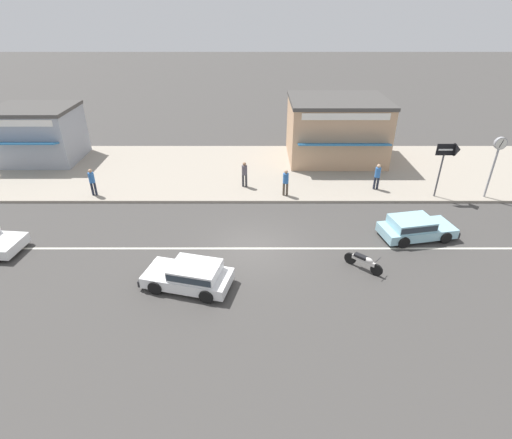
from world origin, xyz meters
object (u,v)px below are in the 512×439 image
(hatchback_white_3, at_px, (192,275))
(pedestrian_mid_kerb, at_px, (93,180))
(motorcycle_0, at_px, (365,262))
(arrow_signboard, at_px, (455,152))
(hatchback_pale_blue_0, at_px, (416,227))
(street_clock, at_px, (499,153))
(pedestrian_far_end, at_px, (379,175))
(shopfront_corner_warung, at_px, (337,129))
(pedestrian_by_shop, at_px, (246,173))
(shopfront_mid_block, at_px, (40,134))
(pedestrian_near_clock, at_px, (287,181))

(hatchback_white_3, xyz_separation_m, pedestrian_mid_kerb, (-7.11, 8.62, 0.55))
(motorcycle_0, relative_size, arrow_signboard, 0.44)
(hatchback_pale_blue_0, xyz_separation_m, motorcycle_0, (-3.21, -2.77, -0.17))
(hatchback_white_3, height_order, street_clock, street_clock)
(pedestrian_mid_kerb, xyz_separation_m, pedestrian_far_end, (17.39, 0.87, -0.02))
(shopfront_corner_warung, bearing_deg, pedestrian_mid_kerb, -157.25)
(motorcycle_0, distance_m, pedestrian_mid_kerb, 16.46)
(street_clock, height_order, pedestrian_mid_kerb, street_clock)
(pedestrian_by_shop, height_order, shopfront_mid_block, shopfront_mid_block)
(hatchback_white_3, relative_size, pedestrian_mid_kerb, 2.38)
(hatchback_white_3, xyz_separation_m, shopfront_corner_warung, (8.59, 15.20, 1.74))
(pedestrian_by_shop, bearing_deg, pedestrian_far_end, -2.66)
(pedestrian_mid_kerb, height_order, pedestrian_by_shop, pedestrian_mid_kerb)
(street_clock, bearing_deg, pedestrian_by_shop, 174.14)
(pedestrian_mid_kerb, distance_m, pedestrian_far_end, 17.41)
(hatchback_white_3, height_order, shopfront_mid_block, shopfront_mid_block)
(arrow_signboard, height_order, pedestrian_by_shop, arrow_signboard)
(arrow_signboard, relative_size, shopfront_mid_block, 0.60)
(arrow_signboard, height_order, shopfront_corner_warung, shopfront_corner_warung)
(shopfront_mid_block, bearing_deg, shopfront_corner_warung, 1.17)
(motorcycle_0, bearing_deg, pedestrian_by_shop, 122.51)
(motorcycle_0, relative_size, shopfront_mid_block, 0.26)
(arrow_signboard, distance_m, pedestrian_near_clock, 9.76)
(hatchback_pale_blue_0, height_order, hatchback_white_3, same)
(hatchback_white_3, bearing_deg, pedestrian_near_clock, 62.19)
(hatchback_white_3, distance_m, pedestrian_near_clock, 9.72)
(hatchback_pale_blue_0, distance_m, shopfront_corner_warung, 11.59)
(hatchback_white_3, relative_size, street_clock, 1.08)
(street_clock, height_order, pedestrian_by_shop, street_clock)
(pedestrian_far_end, bearing_deg, pedestrian_mid_kerb, -177.12)
(hatchback_pale_blue_0, xyz_separation_m, pedestrian_near_clock, (-6.25, 4.63, 0.52))
(hatchback_white_3, xyz_separation_m, street_clock, (16.59, 8.38, 2.37))
(street_clock, distance_m, pedestrian_by_shop, 14.76)
(hatchback_white_3, height_order, pedestrian_near_clock, pedestrian_near_clock)
(pedestrian_mid_kerb, xyz_separation_m, shopfront_corner_warung, (15.71, 6.59, 1.20))
(hatchback_white_3, bearing_deg, shopfront_mid_block, 131.38)
(arrow_signboard, bearing_deg, street_clock, -1.27)
(pedestrian_mid_kerb, height_order, shopfront_mid_block, shopfront_mid_block)
(hatchback_pale_blue_0, height_order, shopfront_corner_warung, shopfront_corner_warung)
(hatchback_pale_blue_0, height_order, pedestrian_near_clock, pedestrian_near_clock)
(shopfront_mid_block, bearing_deg, motorcycle_0, -33.43)
(pedestrian_near_clock, distance_m, pedestrian_far_end, 5.82)
(pedestrian_near_clock, height_order, shopfront_corner_warung, shopfront_corner_warung)
(hatchback_pale_blue_0, relative_size, street_clock, 1.08)
(street_clock, relative_size, pedestrian_near_clock, 2.26)
(shopfront_mid_block, bearing_deg, hatchback_pale_blue_0, -24.45)
(pedestrian_mid_kerb, bearing_deg, arrow_signboard, -0.49)
(pedestrian_far_end, bearing_deg, motorcycle_0, -108.11)
(hatchback_white_3, xyz_separation_m, pedestrian_by_shop, (2.02, 9.88, 0.52))
(hatchback_pale_blue_0, relative_size, shopfront_mid_block, 0.72)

